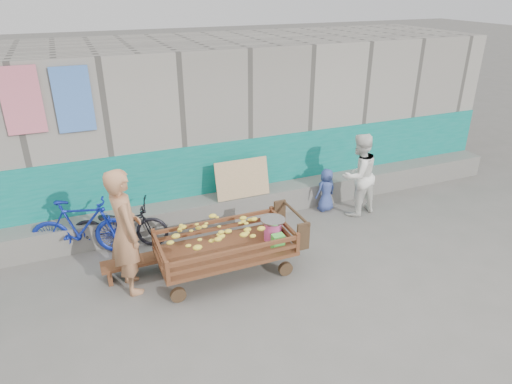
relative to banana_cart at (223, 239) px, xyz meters
name	(u,v)px	position (x,y,z in m)	size (l,w,h in m)	color
ground	(279,289)	(0.62, -0.63, -0.62)	(80.00, 80.00, 0.00)	#5F5E57
building_wall	(196,119)	(0.62, 3.42, 0.84)	(12.00, 3.50, 3.00)	gray
banana_cart	(223,239)	(0.00, 0.00, 0.00)	(2.16, 0.99, 0.92)	brown
bench	(138,264)	(-1.19, 0.50, -0.43)	(1.06, 0.32, 0.26)	brown
vendor_man	(126,232)	(-1.32, 0.22, 0.30)	(0.67, 0.44, 1.85)	#B47A52
woman	(358,175)	(2.97, 0.96, 0.17)	(0.77, 0.60, 1.58)	white
child	(326,190)	(2.51, 1.29, -0.20)	(0.41, 0.27, 0.85)	#384B93
bicycle_dark	(120,225)	(-1.30, 1.42, -0.21)	(0.54, 1.55, 0.82)	black
bicycle_blue	(82,227)	(-1.88, 1.42, -0.14)	(0.46, 1.61, 0.97)	#12269C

